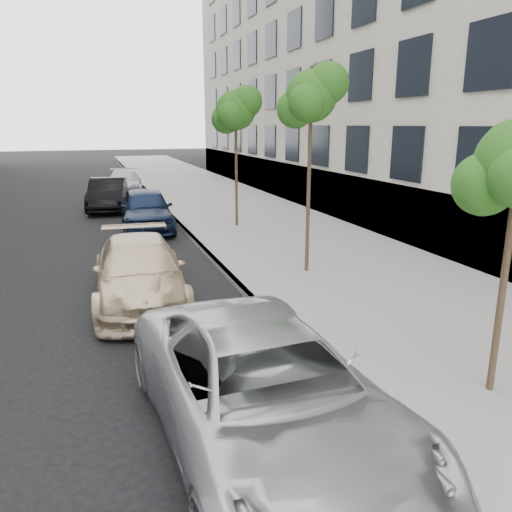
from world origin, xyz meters
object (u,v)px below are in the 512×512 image
suv (139,271)px  sedan_black (108,194)px  minivan (265,391)px  tree_far (236,110)px  sedan_blue (146,209)px  tree_mid (312,97)px  sedan_rear (124,183)px

suv → sedan_black: bearing=93.6°
minivan → sedan_black: 19.09m
tree_far → suv: (-4.43, -7.13, -3.69)m
tree_far → sedan_blue: tree_far is taller
tree_mid → suv: bearing=-171.9°
tree_mid → sedan_rear: bearing=100.7°
sedan_black → sedan_rear: 5.32m
minivan → sedan_rear: (0.19, 24.26, -0.07)m
sedan_rear → sedan_blue: bearing=-85.1°
tree_far → sedan_rear: (-3.35, 11.23, -3.70)m
tree_mid → sedan_black: (-4.49, 12.54, -3.81)m
suv → sedan_rear: 18.39m
tree_far → sedan_black: (-4.49, 6.04, -3.65)m
sedan_blue → sedan_rear: sedan_blue is taller
tree_mid → sedan_black: bearing=109.7°
tree_far → suv: bearing=-121.8°
tree_mid → tree_far: bearing=90.0°
sedan_black → sedan_blue: bearing=-69.3°
tree_mid → sedan_blue: bearing=114.2°
suv → tree_far: bearing=61.4°
sedan_black → sedan_rear: size_ratio=0.95×
suv → sedan_rear: size_ratio=1.02×
tree_far → sedan_rear: 12.29m
tree_far → sedan_rear: size_ratio=1.09×
minivan → sedan_rear: minivan is taller
tree_mid → sedan_rear: 18.46m
tree_far → sedan_black: tree_far is taller
tree_mid → sedan_black: 13.85m
sedan_blue → tree_far: bearing=-12.3°
sedan_black → sedan_rear: bearing=85.6°
tree_mid → tree_far: size_ratio=1.02×
suv → sedan_blue: sedan_blue is taller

